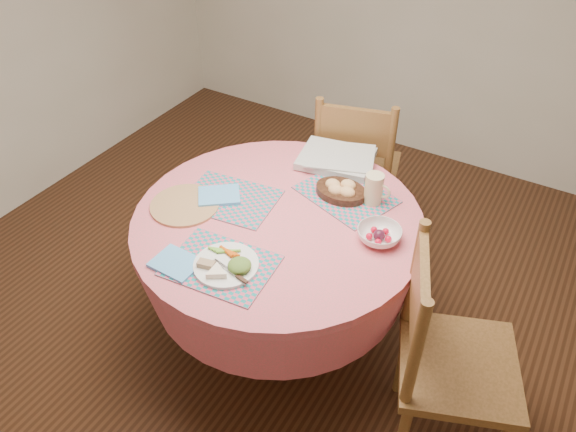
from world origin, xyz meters
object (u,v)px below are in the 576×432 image
object	(u,v)px
chair_back	(355,168)
bread_bowl	(341,190)
chair_right	(445,356)
fruit_bowl	(379,235)
dining_table	(278,251)
wicker_trivet	(185,205)
dinner_plate	(227,265)
latte_mug	(374,189)

from	to	relation	value
chair_back	bread_bowl	xyz separation A→B (m)	(0.18, -0.56, 0.28)
chair_right	bread_bowl	distance (m)	0.82
chair_back	fruit_bowl	xyz separation A→B (m)	(0.44, -0.75, 0.27)
dining_table	wicker_trivet	world-z (taller)	wicker_trivet
dining_table	dinner_plate	distance (m)	0.42
chair_right	fruit_bowl	bearing A→B (deg)	39.34
dining_table	dinner_plate	bearing A→B (deg)	-90.76
chair_right	wicker_trivet	distance (m)	1.23
dinner_plate	bread_bowl	size ratio (longest dim) A/B	1.10
wicker_trivet	dinner_plate	world-z (taller)	dinner_plate
dinner_plate	fruit_bowl	xyz separation A→B (m)	(0.43, 0.45, 0.01)
dining_table	chair_right	size ratio (longest dim) A/B	1.24
bread_bowl	dinner_plate	bearing A→B (deg)	-104.53
dining_table	wicker_trivet	bearing A→B (deg)	-160.42
bread_bowl	fruit_bowl	bearing A→B (deg)	-35.28
dining_table	latte_mug	xyz separation A→B (m)	(0.30, 0.30, 0.27)
dinner_plate	bread_bowl	bearing A→B (deg)	75.47
chair_back	dinner_plate	xyz separation A→B (m)	(0.01, -1.20, 0.26)
bread_bowl	wicker_trivet	bearing A→B (deg)	-143.16
dinner_plate	latte_mug	xyz separation A→B (m)	(0.31, 0.66, 0.05)
chair_back	dinner_plate	world-z (taller)	chair_back
dining_table	chair_right	world-z (taller)	chair_right
bread_bowl	latte_mug	size ratio (longest dim) A/B	1.65
chair_back	dinner_plate	size ratio (longest dim) A/B	3.87
dinner_plate	fruit_bowl	bearing A→B (deg)	46.27
wicker_trivet	dinner_plate	bearing A→B (deg)	-30.35
chair_back	fruit_bowl	size ratio (longest dim) A/B	4.50
chair_back	latte_mug	xyz separation A→B (m)	(0.32, -0.54, 0.32)
fruit_bowl	chair_right	bearing A→B (deg)	-29.84
dining_table	bread_bowl	bearing A→B (deg)	59.61
chair_right	fruit_bowl	xyz separation A→B (m)	(-0.39, 0.23, 0.26)
latte_mug	dining_table	bearing A→B (deg)	-135.27
dining_table	bread_bowl	distance (m)	0.39
latte_mug	fruit_bowl	size ratio (longest dim) A/B	0.64
chair_back	latte_mug	world-z (taller)	chair_back
bread_bowl	dining_table	bearing A→B (deg)	-120.39
dinner_plate	chair_back	bearing A→B (deg)	90.53
wicker_trivet	chair_back	bearing A→B (deg)	69.11
chair_back	fruit_bowl	distance (m)	0.91
dining_table	wicker_trivet	xyz separation A→B (m)	(-0.39, -0.14, 0.20)
bread_bowl	latte_mug	distance (m)	0.15
chair_back	wicker_trivet	size ratio (longest dim) A/B	3.25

